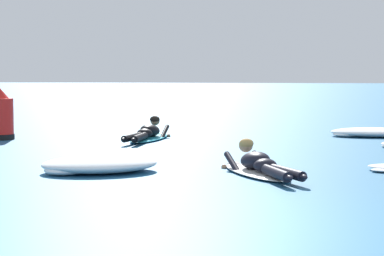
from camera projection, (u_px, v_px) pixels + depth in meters
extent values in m
plane|color=#235B84|center=(232.00, 135.00, 17.17)|extent=(120.00, 120.00, 0.00)
ellipsoid|color=white|center=(256.00, 172.00, 10.87)|extent=(1.33, 2.02, 0.07)
ellipsoid|color=white|center=(234.00, 164.00, 11.75)|extent=(0.27, 0.27, 0.06)
ellipsoid|color=black|center=(255.00, 160.00, 10.91)|extent=(0.62, 0.73, 0.34)
ellipsoid|color=black|center=(265.00, 165.00, 10.56)|extent=(0.42, 0.39, 0.20)
cylinder|color=black|center=(276.00, 173.00, 10.01)|extent=(0.42, 0.82, 0.14)
ellipsoid|color=black|center=(288.00, 177.00, 9.62)|extent=(0.18, 0.24, 0.08)
cylinder|color=black|center=(287.00, 173.00, 10.06)|extent=(0.50, 0.79, 0.14)
ellipsoid|color=black|center=(303.00, 177.00, 9.68)|extent=(0.18, 0.24, 0.08)
cylinder|color=black|center=(233.00, 164.00, 11.17)|extent=(0.31, 0.54, 0.32)
sphere|color=tan|center=(224.00, 167.00, 11.53)|extent=(0.09, 0.09, 0.09)
cylinder|color=black|center=(260.00, 163.00, 11.29)|extent=(0.31, 0.54, 0.32)
sphere|color=tan|center=(252.00, 166.00, 11.62)|extent=(0.09, 0.09, 0.09)
sphere|color=tan|center=(246.00, 145.00, 11.24)|extent=(0.21, 0.21, 0.21)
ellipsoid|color=#AD894C|center=(246.00, 144.00, 11.22)|extent=(0.28, 0.27, 0.16)
ellipsoid|color=#2DB2D1|center=(149.00, 138.00, 16.10)|extent=(0.82, 2.11, 0.07)
ellipsoid|color=#2DB2D1|center=(162.00, 134.00, 17.04)|extent=(0.23, 0.22, 0.06)
ellipsoid|color=black|center=(150.00, 130.00, 16.13)|extent=(0.48, 0.72, 0.35)
ellipsoid|color=black|center=(145.00, 133.00, 15.76)|extent=(0.37, 0.32, 0.20)
cylinder|color=black|center=(132.00, 137.00, 15.20)|extent=(0.30, 0.90, 0.14)
ellipsoid|color=black|center=(124.00, 139.00, 14.78)|extent=(0.13, 0.23, 0.08)
cylinder|color=black|center=(140.00, 137.00, 15.16)|extent=(0.20, 0.90, 0.14)
ellipsoid|color=black|center=(134.00, 139.00, 14.73)|extent=(0.13, 0.23, 0.08)
cylinder|color=black|center=(145.00, 132.00, 16.55)|extent=(0.17, 0.59, 0.34)
sphere|color=#8C6647|center=(150.00, 135.00, 16.93)|extent=(0.09, 0.09, 0.09)
cylinder|color=black|center=(164.00, 133.00, 16.43)|extent=(0.17, 0.59, 0.34)
sphere|color=#8C6647|center=(169.00, 136.00, 16.79)|extent=(0.09, 0.09, 0.09)
sphere|color=#8C6647|center=(155.00, 121.00, 16.50)|extent=(0.21, 0.21, 0.21)
ellipsoid|color=black|center=(155.00, 119.00, 16.48)|extent=(0.24, 0.23, 0.16)
ellipsoid|color=white|center=(100.00, 164.00, 11.09)|extent=(2.02, 1.69, 0.25)
ellipsoid|color=white|center=(126.00, 164.00, 11.37)|extent=(0.69, 0.66, 0.18)
ellipsoid|color=white|center=(65.00, 170.00, 10.85)|extent=(0.85, 0.85, 0.14)
ellipsoid|color=white|center=(372.00, 132.00, 16.83)|extent=(1.87, 1.00, 0.21)
ellipsoid|color=white|center=(348.00, 134.00, 16.81)|extent=(0.76, 0.62, 0.11)
cylinder|color=red|center=(0.00, 119.00, 16.17)|extent=(0.58, 0.58, 0.89)
cylinder|color=black|center=(0.00, 137.00, 16.20)|extent=(0.61, 0.61, 0.12)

